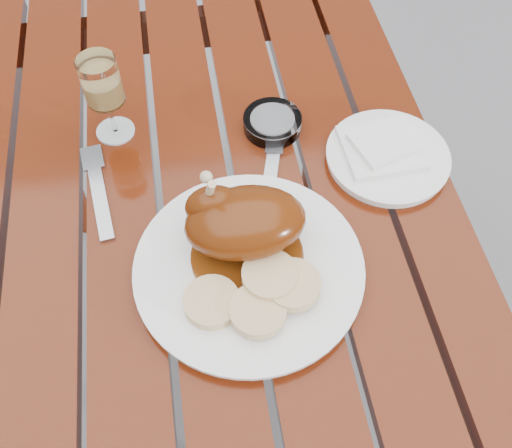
{
  "coord_description": "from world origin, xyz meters",
  "views": [
    {
      "loc": [
        0.0,
        -0.5,
        1.46
      ],
      "look_at": [
        0.08,
        -0.05,
        0.78
      ],
      "focal_mm": 40.0,
      "sensor_mm": 36.0,
      "label": 1
    }
  ],
  "objects": [
    {
      "name": "ground",
      "position": [
        0.0,
        0.0,
        0.0
      ],
      "size": [
        60.0,
        60.0,
        0.0
      ],
      "primitive_type": "plane",
      "color": "slate",
      "rests_on": "ground"
    },
    {
      "name": "table",
      "position": [
        0.0,
        0.0,
        0.38
      ],
      "size": [
        0.8,
        1.2,
        0.75
      ],
      "primitive_type": "cube",
      "color": "#67240C",
      "rests_on": "ground"
    },
    {
      "name": "dinner_plate",
      "position": [
        0.06,
        -0.11,
        0.76
      ],
      "size": [
        0.33,
        0.33,
        0.02
      ],
      "primitive_type": "cylinder",
      "rotation": [
        0.0,
        0.0,
        0.03
      ],
      "color": "white",
      "rests_on": "table"
    },
    {
      "name": "roast_duck",
      "position": [
        0.05,
        -0.07,
        0.82
      ],
      "size": [
        0.17,
        0.16,
        0.12
      ],
      "color": "#5B280A",
      "rests_on": "dinner_plate"
    },
    {
      "name": "bread_dumplings",
      "position": [
        0.06,
        -0.16,
        0.79
      ],
      "size": [
        0.18,
        0.12,
        0.03
      ],
      "color": "#DABD84",
      "rests_on": "dinner_plate"
    },
    {
      "name": "wine_glass",
      "position": [
        -0.12,
        0.19,
        0.83
      ],
      "size": [
        0.08,
        0.08,
        0.15
      ],
      "primitive_type": "cylinder",
      "rotation": [
        0.0,
        0.0,
        -0.35
      ],
      "color": "tan",
      "rests_on": "table"
    },
    {
      "name": "side_plate",
      "position": [
        0.31,
        0.06,
        0.76
      ],
      "size": [
        0.26,
        0.26,
        0.02
      ],
      "primitive_type": "cylinder",
      "rotation": [
        0.0,
        0.0,
        -0.44
      ],
      "color": "white",
      "rests_on": "table"
    },
    {
      "name": "napkin",
      "position": [
        0.3,
        0.07,
        0.77
      ],
      "size": [
        0.13,
        0.12,
        0.01
      ],
      "primitive_type": "cube",
      "rotation": [
        0.0,
        0.0,
        0.04
      ],
      "color": "white",
      "rests_on": "side_plate"
    },
    {
      "name": "ashtray",
      "position": [
        0.14,
        0.16,
        0.76
      ],
      "size": [
        0.12,
        0.12,
        0.02
      ],
      "primitive_type": "cylinder",
      "rotation": [
        0.0,
        0.0,
        0.33
      ],
      "color": "#B2B7BC",
      "rests_on": "table"
    },
    {
      "name": "fork",
      "position": [
        -0.15,
        0.06,
        0.75
      ],
      "size": [
        0.04,
        0.17,
        0.01
      ],
      "primitive_type": "cube",
      "rotation": [
        0.0,
        0.0,
        0.13
      ],
      "color": "gray",
      "rests_on": "table"
    },
    {
      "name": "knife",
      "position": [
        0.12,
        0.05,
        0.75
      ],
      "size": [
        0.08,
        0.22,
        0.01
      ],
      "primitive_type": "cube",
      "rotation": [
        0.0,
        0.0,
        -0.29
      ],
      "color": "gray",
      "rests_on": "table"
    }
  ]
}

